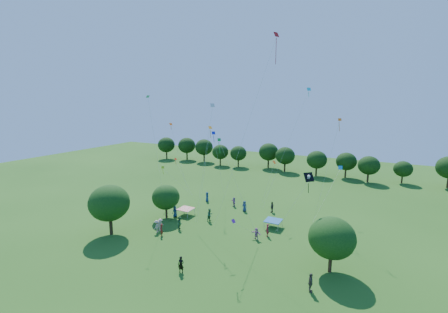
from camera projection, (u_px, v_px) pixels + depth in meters
ground at (151, 306)px, 26.18m from camera, size 160.00×160.00×0.00m
near_tree_west at (109, 203)px, 39.51m from camera, size 5.31×5.31×6.79m
near_tree_north at (166, 197)px, 45.24m from camera, size 4.15×4.15×5.21m
near_tree_east at (332, 238)px, 30.73m from camera, size 4.76×4.76×5.96m
treeline at (293, 156)px, 74.71m from camera, size 88.01×8.77×6.77m
tent_red_stripe at (186, 209)px, 46.79m from camera, size 2.20×2.20×1.10m
tent_blue at (273, 221)px, 42.21m from camera, size 2.20×2.20×1.10m
man_in_black at (181, 265)px, 31.11m from camera, size 0.73×0.54×1.78m
crowd_person_0 at (175, 211)px, 46.17m from camera, size 0.66×0.94×1.72m
crowd_person_1 at (161, 230)px, 39.62m from camera, size 0.70×0.74×1.67m
crowd_person_2 at (210, 215)px, 44.47m from camera, size 0.72×1.05×1.93m
crowd_person_3 at (160, 225)px, 41.33m from camera, size 0.59×1.14×1.69m
crowd_person_4 at (272, 207)px, 48.02m from camera, size 0.57×1.07×1.75m
crowd_person_5 at (234, 202)px, 50.79m from camera, size 1.41×1.40×1.57m
crowd_person_6 at (244, 206)px, 48.49m from camera, size 0.89×0.54×1.73m
crowd_person_7 at (319, 232)px, 38.85m from camera, size 0.66×0.43×1.75m
crowd_person_8 at (180, 223)px, 41.76m from camera, size 0.80×0.99×1.77m
crowd_person_9 at (157, 226)px, 40.70m from camera, size 0.63×1.18×1.73m
crowd_person_10 at (311, 283)px, 27.92m from camera, size 0.79×1.20×1.89m
crowd_person_11 at (256, 234)px, 38.69m from camera, size 1.50×0.74×1.54m
crowd_person_12 at (207, 197)px, 53.21m from camera, size 0.79×0.97×1.74m
crowd_person_13 at (267, 230)px, 39.52m from camera, size 0.62×0.75×1.71m
pirate_kite at (308, 178)px, 33.22m from camera, size 4.60×1.21×8.50m
red_high_kite at (263, 78)px, 36.29m from camera, size 6.70×4.51×24.43m
small_kite_0 at (272, 169)px, 44.39m from camera, size 2.44×0.93×7.71m
small_kite_1 at (178, 166)px, 53.96m from camera, size 4.28×1.26×6.14m
small_kite_2 at (208, 149)px, 40.31m from camera, size 1.14×2.56×13.03m
small_kite_3 at (153, 131)px, 43.56m from camera, size 1.32×1.85×17.15m
small_kite_4 at (336, 176)px, 44.61m from camera, size 2.66×7.24×6.71m
small_kite_5 at (238, 224)px, 32.55m from camera, size 0.42×6.37×4.12m
small_kite_6 at (209, 132)px, 40.69m from camera, size 1.29×3.58×16.03m
small_kite_7 at (299, 116)px, 45.92m from camera, size 5.39×6.03×18.38m
small_kite_8 at (333, 146)px, 39.70m from camera, size 2.54×1.94×14.13m
small_kite_9 at (175, 140)px, 51.74m from camera, size 3.57×0.57×12.62m
small_kite_10 at (167, 173)px, 51.00m from camera, size 3.98×3.38×5.48m
small_kite_11 at (229, 166)px, 35.13m from camera, size 3.88×3.17×12.14m
small_kite_12 at (216, 146)px, 48.32m from camera, size 1.00×2.77×11.57m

